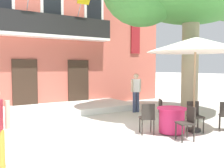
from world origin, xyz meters
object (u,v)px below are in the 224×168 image
at_px(cafe_table_near_tree, 172,120).
at_px(cafe_chair_near_tree_1, 163,111).
at_px(pedestrian_mid_plaza, 136,90).
at_px(cafe_chair_near_tree_2, 147,116).
at_px(cafe_chair_near_tree_0, 194,114).
at_px(cafe_chair_near_tree_3, 188,121).
at_px(cafe_umbrella, 195,45).

bearing_deg(cafe_table_near_tree, cafe_chair_near_tree_1, 64.56).
xyz_separation_m(cafe_table_near_tree, pedestrian_mid_plaza, (1.21, 3.28, 0.55)).
distance_m(cafe_table_near_tree, pedestrian_mid_plaza, 3.53).
xyz_separation_m(cafe_chair_near_tree_2, pedestrian_mid_plaza, (1.91, 3.00, 0.41)).
bearing_deg(cafe_chair_near_tree_0, cafe_table_near_tree, 162.52).
bearing_deg(cafe_chair_near_tree_0, pedestrian_mid_plaza, 82.07).
relative_size(cafe_chair_near_tree_1, cafe_chair_near_tree_3, 1.00).
height_order(cafe_table_near_tree, cafe_umbrella, cafe_umbrella).
height_order(cafe_chair_near_tree_0, cafe_chair_near_tree_3, same).
bearing_deg(cafe_chair_near_tree_3, cafe_chair_near_tree_2, 117.99).
height_order(cafe_chair_near_tree_0, cafe_chair_near_tree_1, same).
xyz_separation_m(cafe_chair_near_tree_0, cafe_umbrella, (0.01, 0.03, 2.08)).
bearing_deg(cafe_chair_near_tree_3, cafe_umbrella, 30.83).
bearing_deg(cafe_chair_near_tree_0, cafe_umbrella, 64.35).
distance_m(cafe_chair_near_tree_2, cafe_umbrella, 2.57).
distance_m(cafe_chair_near_tree_1, cafe_umbrella, 2.30).
bearing_deg(cafe_chair_near_tree_3, pedestrian_mid_plaza, 71.08).
relative_size(cafe_chair_near_tree_2, cafe_umbrella, 0.31).
xyz_separation_m(cafe_table_near_tree, cafe_chair_near_tree_2, (-0.70, 0.27, 0.14)).
bearing_deg(cafe_umbrella, cafe_chair_near_tree_3, -149.17).
relative_size(cafe_table_near_tree, cafe_umbrella, 0.30).
relative_size(cafe_chair_near_tree_2, cafe_chair_near_tree_3, 1.00).
relative_size(cafe_table_near_tree, cafe_chair_near_tree_1, 0.95).
bearing_deg(cafe_umbrella, cafe_chair_near_tree_0, -115.65).
xyz_separation_m(cafe_table_near_tree, cafe_chair_near_tree_3, (-0.17, -0.73, 0.14)).
xyz_separation_m(cafe_table_near_tree, cafe_chair_near_tree_0, (0.72, -0.23, 0.14)).
bearing_deg(cafe_chair_near_tree_1, cafe_umbrella, -64.98).
distance_m(cafe_table_near_tree, cafe_chair_near_tree_1, 0.77).
bearing_deg(pedestrian_mid_plaza, cafe_chair_near_tree_0, -97.93).
relative_size(cafe_table_near_tree, cafe_chair_near_tree_3, 0.95).
bearing_deg(cafe_chair_near_tree_0, cafe_chair_near_tree_1, 113.54).
distance_m(cafe_table_near_tree, cafe_chair_near_tree_3, 0.77).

